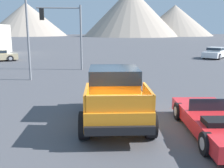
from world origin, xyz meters
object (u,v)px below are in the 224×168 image
at_px(street_lamp_post, 26,4).
at_px(traffic_light_main, 63,25).
at_px(parked_car_white, 215,53).
at_px(red_convertible_car, 216,122).
at_px(orange_pickup_truck, 115,92).

bearing_deg(street_lamp_post, traffic_light_main, 64.19).
xyz_separation_m(parked_car_white, street_lamp_post, (-18.87, -11.15, 4.22)).
bearing_deg(red_convertible_car, street_lamp_post, 132.66).
xyz_separation_m(parked_car_white, traffic_light_main, (-16.85, -6.96, 3.02)).
xyz_separation_m(traffic_light_main, street_lamp_post, (-2.02, -4.18, 1.20)).
xyz_separation_m(orange_pickup_truck, traffic_light_main, (-2.60, 12.56, 2.60)).
distance_m(parked_car_white, street_lamp_post, 22.32).
bearing_deg(red_convertible_car, orange_pickup_truck, 154.81).
relative_size(traffic_light_main, street_lamp_post, 0.64).
height_order(orange_pickup_truck, parked_car_white, orange_pickup_truck).
height_order(orange_pickup_truck, traffic_light_main, traffic_light_main).
bearing_deg(orange_pickup_truck, red_convertible_car, -26.74).
distance_m(red_convertible_car, street_lamp_post, 13.53).
bearing_deg(red_convertible_car, parked_car_white, 68.04).
xyz_separation_m(orange_pickup_truck, parked_car_white, (14.25, 19.52, -0.42)).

